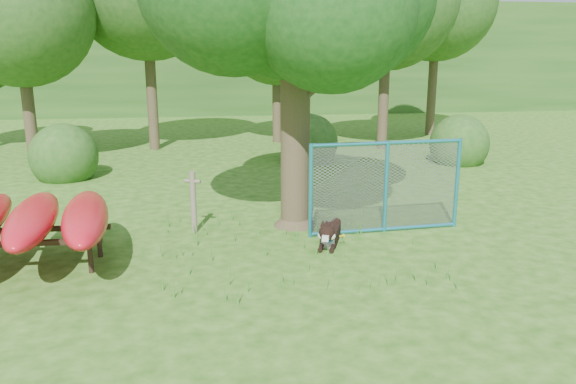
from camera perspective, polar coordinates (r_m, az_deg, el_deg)
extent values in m
plane|color=#255310|center=(8.86, -0.17, -8.22)|extent=(80.00, 80.00, 0.00)
cylinder|color=#3B3020|center=(10.75, 0.74, 7.92)|extent=(0.57, 0.57, 4.41)
cone|color=#3B3020|center=(11.14, 0.71, -2.29)|extent=(0.86, 0.86, 0.44)
sphere|color=#124012|center=(9.76, 4.57, 18.14)|extent=(2.82, 2.82, 2.82)
cylinder|color=#3B3020|center=(10.80, 3.57, 11.21)|extent=(1.22, 0.59, 0.94)
cylinder|color=#3B3020|center=(10.80, -1.78, 13.10)|extent=(0.97, 0.63, 0.90)
cylinder|color=#675C4D|center=(10.76, -9.59, -1.04)|extent=(0.14, 0.14, 1.18)
cylinder|color=#675C4D|center=(10.66, -9.68, 1.08)|extent=(0.32, 0.19, 0.06)
cylinder|color=black|center=(9.31, -19.44, -6.28)|extent=(0.08, 0.08, 0.50)
cylinder|color=black|center=(9.96, -18.62, -4.89)|extent=(0.08, 0.08, 0.50)
cube|color=black|center=(9.59, -27.25, -4.75)|extent=(3.02, 0.14, 0.08)
cube|color=black|center=(10.22, -25.94, -3.50)|extent=(3.02, 0.14, 0.08)
ellipsoid|color=red|center=(9.70, -24.52, -2.51)|extent=(1.06, 3.08, 0.48)
ellipsoid|color=red|center=(9.49, -19.88, -2.42)|extent=(1.16, 3.09, 0.48)
cube|color=black|center=(10.26, 4.34, -4.31)|extent=(0.53, 0.82, 0.26)
cube|color=silver|center=(9.95, 4.10, -4.96)|extent=(0.28, 0.23, 0.24)
sphere|color=black|center=(9.70, 3.97, -4.17)|extent=(0.29, 0.29, 0.29)
cube|color=silver|center=(9.59, 3.85, -4.66)|extent=(0.16, 0.18, 0.10)
sphere|color=silver|center=(9.70, 3.43, -4.42)|extent=(0.13, 0.13, 0.13)
sphere|color=silver|center=(9.68, 4.46, -4.49)|extent=(0.13, 0.13, 0.13)
cone|color=black|center=(9.70, 3.56, -3.20)|extent=(0.15, 0.15, 0.14)
cone|color=black|center=(9.68, 4.47, -3.25)|extent=(0.11, 0.13, 0.14)
cylinder|color=black|center=(9.83, 3.39, -5.60)|extent=(0.18, 0.34, 0.08)
cylinder|color=black|center=(9.81, 4.54, -5.67)|extent=(0.18, 0.34, 0.08)
sphere|color=black|center=(10.61, 4.94, -3.06)|extent=(0.18, 0.18, 0.18)
torus|color=blue|center=(9.80, 4.03, -4.38)|extent=(0.29, 0.17, 0.28)
cylinder|color=teal|center=(10.27, 2.32, 0.09)|extent=(0.08, 0.08, 1.76)
cylinder|color=teal|center=(10.72, 9.92, 0.49)|extent=(0.08, 0.08, 1.76)
cylinder|color=teal|center=(11.36, 16.79, 0.85)|extent=(0.08, 0.08, 1.76)
cylinder|color=teal|center=(10.56, 10.11, 4.93)|extent=(2.93, 0.28, 0.07)
cylinder|color=teal|center=(10.95, 9.74, -3.74)|extent=(2.93, 0.28, 0.07)
plane|color=slate|center=(10.72, 9.92, 0.49)|extent=(2.93, 0.21, 2.93)
cylinder|color=#3F7D29|center=(10.03, 5.54, -4.99)|extent=(0.02, 0.02, 0.19)
sphere|color=gold|center=(10.00, 5.55, -4.46)|extent=(0.03, 0.03, 0.03)
sphere|color=gold|center=(10.03, 5.67, -4.34)|extent=(0.03, 0.03, 0.03)
sphere|color=gold|center=(10.01, 5.32, -4.49)|extent=(0.03, 0.03, 0.03)
sphere|color=gold|center=(9.98, 5.74, -4.49)|extent=(0.03, 0.03, 0.03)
sphere|color=gold|center=(9.97, 5.52, -4.46)|extent=(0.03, 0.03, 0.03)
cylinder|color=#3B3020|center=(18.93, -24.98, 8.99)|extent=(0.36, 0.36, 4.20)
sphere|color=#234C18|center=(18.92, -25.76, 16.22)|extent=(4.40, 4.40, 4.40)
cylinder|color=#3B3020|center=(20.21, -13.79, 11.62)|extent=(0.36, 0.36, 5.25)
cylinder|color=#3B3020|center=(21.33, -1.12, 10.24)|extent=(0.36, 0.36, 3.85)
sphere|color=#234C18|center=(21.29, -1.15, 16.16)|extent=(4.00, 4.00, 4.00)
cylinder|color=#3B3020|center=(20.10, 9.75, 11.11)|extent=(0.36, 0.36, 4.76)
cylinder|color=#3B3020|center=(23.95, 14.51, 11.49)|extent=(0.36, 0.36, 4.90)
sphere|color=#234C18|center=(24.01, 14.94, 18.17)|extent=(4.60, 4.60, 4.60)
sphere|color=#234C18|center=(16.43, -21.62, 1.29)|extent=(1.80, 1.80, 1.80)
sphere|color=#234C18|center=(18.15, 16.85, 2.82)|extent=(1.80, 1.80, 1.80)
sphere|color=#234C18|center=(17.73, 2.14, 3.16)|extent=(1.80, 1.80, 1.80)
cube|color=#234C18|center=(36.13, -6.62, 13.45)|extent=(80.00, 12.00, 6.00)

